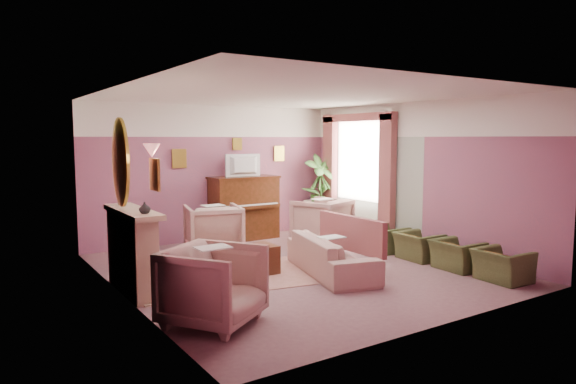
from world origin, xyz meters
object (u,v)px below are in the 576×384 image
piano (244,208)px  sofa (331,248)px  coffee_table (245,261)px  floral_armchair_left (213,226)px  olive_chair_a (502,260)px  olive_chair_d (385,234)px  floral_armchair_right (322,218)px  olive_chair_c (419,242)px  floral_armchair_front (214,281)px  television (245,163)px  olive_chair_b (457,250)px  side_table (315,216)px

piano → sofa: size_ratio=0.69×
coffee_table → floral_armchair_left: (0.26, 1.69, 0.28)m
olive_chair_a → sofa: bearing=136.9°
olive_chair_a → olive_chair_d: (0.00, 2.46, 0.00)m
floral_armchair_right → olive_chair_c: 2.17m
floral_armchair_front → olive_chair_a: 4.41m
sofa → floral_armchair_front: 2.69m
television → olive_chair_d: 3.23m
television → floral_armchair_front: 5.09m
sofa → floral_armchair_left: 2.51m
floral_armchair_front → floral_armchair_left: bearing=65.1°
floral_armchair_left → floral_armchair_front: same height
piano → floral_armchair_right: bearing=-47.1°
floral_armchair_left → olive_chair_a: 4.94m
olive_chair_a → olive_chair_b: same height
olive_chair_b → side_table: size_ratio=1.05×
coffee_table → floral_armchair_right: 2.88m
piano → olive_chair_a: (1.67, -4.96, -0.33)m
side_table → olive_chair_c: bearing=-92.6°
television → olive_chair_b: 4.60m
floral_armchair_right → piano: bearing=132.9°
coffee_table → floral_armchair_right: bearing=28.4°
olive_chair_b → side_table: side_table is taller
piano → olive_chair_d: 3.02m
olive_chair_b → side_table: 4.10m
television → coffee_table: bearing=-118.7°
piano → floral_armchair_left: piano is taller
olive_chair_d → side_table: 2.47m
floral_armchair_left → coffee_table: bearing=-98.6°
television → floral_armchair_right: television is taller
sofa → olive_chair_d: (1.86, 0.72, -0.09)m
piano → olive_chair_d: piano is taller
sofa → olive_chair_b: sofa is taller
olive_chair_c → olive_chair_b: bearing=-90.0°
television → side_table: 2.20m
olive_chair_c → olive_chair_d: same height
coffee_table → olive_chair_c: olive_chair_c is taller
floral_armchair_left → floral_armchair_front: (-1.55, -3.34, 0.00)m
olive_chair_a → olive_chair_b: bearing=90.0°
sofa → olive_chair_c: sofa is taller
coffee_table → side_table: (3.20, 2.54, 0.12)m
television → olive_chair_d: size_ratio=1.09×
side_table → olive_chair_a: bearing=-91.7°
floral_armchair_left → side_table: bearing=16.2°
olive_chair_a → olive_chair_c: same height
floral_armchair_left → floral_armchair_right: (2.26, -0.33, 0.00)m
piano → sofa: 3.24m
sofa → floral_armchair_front: (-2.49, -1.01, 0.09)m
side_table → olive_chair_b: bearing=-92.1°
olive_chair_b → side_table: bearing=87.9°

